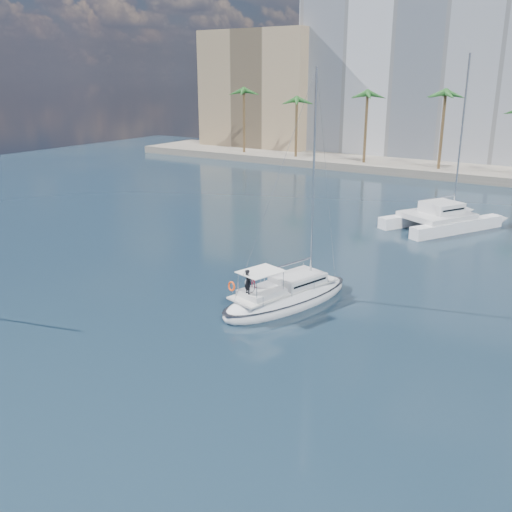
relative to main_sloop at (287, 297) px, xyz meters
The scene contains 9 objects.
ground 3.39m from the main_sloop, 102.76° to the right, with size 160.00×160.00×0.00m, color black.
quay 57.73m from the main_sloop, 90.74° to the left, with size 120.00×14.00×1.20m, color gray.
building_modern 72.16m from the main_sloop, 100.36° to the left, with size 42.00×16.00×28.00m, color silver.
building_tan_left 79.10m from the main_sloop, 123.04° to the left, with size 22.00×14.00×22.00m, color tan.
palm_left 64.72m from the main_sloop, 122.89° to the left, with size 3.60×3.60×12.30m.
palm_centre 54.61m from the main_sloop, 90.79° to the left, with size 3.60×3.60×12.30m.
main_sloop is the anchor object (origin of this frame).
catamaran 24.97m from the main_sloop, 83.80° to the left, with size 9.98×12.22×16.08m.
seagull 2.34m from the main_sloop, 143.31° to the left, with size 1.11×0.48×0.21m.
Camera 1 is at (17.76, -26.55, 14.16)m, focal length 40.00 mm.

